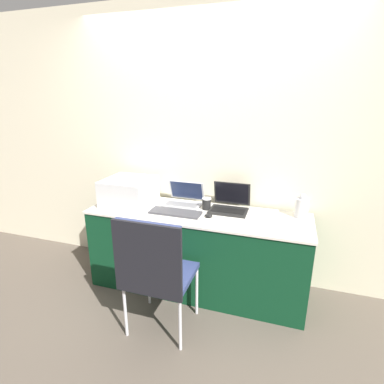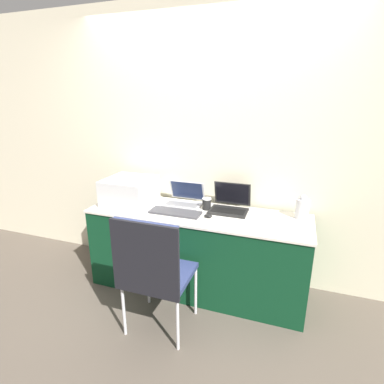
{
  "view_description": "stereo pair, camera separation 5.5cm",
  "coord_description": "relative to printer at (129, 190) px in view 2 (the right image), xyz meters",
  "views": [
    {
      "loc": [
        0.73,
        -2.1,
        1.77
      ],
      "look_at": [
        -0.06,
        0.32,
        0.95
      ],
      "focal_mm": 28.0,
      "sensor_mm": 36.0,
      "label": 1
    },
    {
      "loc": [
        0.79,
        -2.08,
        1.77
      ],
      "look_at": [
        -0.06,
        0.32,
        0.95
      ],
      "focal_mm": 28.0,
      "sensor_mm": 36.0,
      "label": 2
    }
  ],
  "objects": [
    {
      "name": "external_keyboard",
      "position": [
        0.52,
        -0.1,
        -0.12
      ],
      "size": [
        0.46,
        0.16,
        0.02
      ],
      "color": "#3D3D42",
      "rests_on": "table"
    },
    {
      "name": "laptop_right",
      "position": [
        0.96,
        0.14,
        -0.08
      ],
      "size": [
        0.34,
        0.3,
        0.24
      ],
      "color": "black",
      "rests_on": "table"
    },
    {
      "name": "laptop_left",
      "position": [
        0.5,
        0.15,
        -0.09
      ],
      "size": [
        0.35,
        0.28,
        0.21
      ],
      "color": "#B7B7BC",
      "rests_on": "table"
    },
    {
      "name": "wall_back",
      "position": [
        0.69,
        0.35,
        0.39
      ],
      "size": [
        8.0,
        0.05,
        2.6
      ],
      "color": "beige",
      "rests_on": "ground_plane"
    },
    {
      "name": "table",
      "position": [
        0.69,
        -0.02,
        -0.52
      ],
      "size": [
        1.99,
        0.6,
        0.77
      ],
      "color": "#0C381E",
      "rests_on": "ground_plane"
    },
    {
      "name": "coffee_cup",
      "position": [
        0.75,
        0.09,
        -0.08
      ],
      "size": [
        0.08,
        0.08,
        0.11
      ],
      "color": "black",
      "rests_on": "table"
    },
    {
      "name": "chair",
      "position": [
        0.58,
        -0.71,
        -0.3
      ],
      "size": [
        0.5,
        0.46,
        0.98
      ],
      "color": "navy",
      "rests_on": "ground_plane"
    },
    {
      "name": "metal_pitcher",
      "position": [
        1.58,
        0.15,
        -0.04
      ],
      "size": [
        0.11,
        0.11,
        0.21
      ],
      "color": "silver",
      "rests_on": "table"
    },
    {
      "name": "printer",
      "position": [
        0.0,
        0.0,
        0.0
      ],
      "size": [
        0.44,
        0.43,
        0.25
      ],
      "color": "silver",
      "rests_on": "table"
    },
    {
      "name": "ground_plane",
      "position": [
        0.69,
        -0.31,
        -0.91
      ],
      "size": [
        14.0,
        14.0,
        0.0
      ],
      "primitive_type": "plane",
      "color": "brown"
    },
    {
      "name": "mouse",
      "position": [
        0.82,
        -0.1,
        -0.12
      ],
      "size": [
        0.07,
        0.05,
        0.03
      ],
      "color": "black",
      "rests_on": "table"
    }
  ]
}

